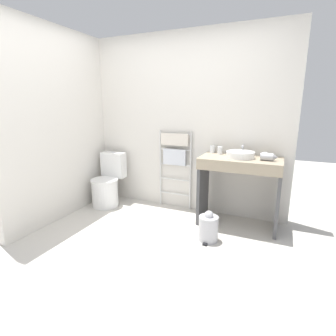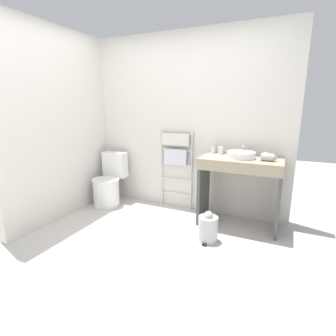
# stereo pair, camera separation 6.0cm
# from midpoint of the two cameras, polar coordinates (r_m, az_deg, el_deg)

# --- Properties ---
(ground_plane) EXTENTS (12.00, 12.00, 0.00)m
(ground_plane) POSITION_cam_midpoint_polar(r_m,az_deg,el_deg) (2.87, -9.11, -18.76)
(ground_plane) COLOR beige
(wall_back) EXTENTS (2.99, 0.12, 2.50)m
(wall_back) POSITION_cam_midpoint_polar(r_m,az_deg,el_deg) (3.84, 3.00, 9.49)
(wall_back) COLOR silver
(wall_back) RESTS_ON ground_plane
(wall_side) EXTENTS (0.12, 2.23, 2.50)m
(wall_side) POSITION_cam_midpoint_polar(r_m,az_deg,el_deg) (3.94, -21.72, 8.66)
(wall_side) COLOR silver
(wall_side) RESTS_ON ground_plane
(toilet) EXTENTS (0.41, 0.54, 0.81)m
(toilet) POSITION_cam_midpoint_polar(r_m,az_deg,el_deg) (4.17, -13.48, -3.65)
(toilet) COLOR white
(toilet) RESTS_ON ground_plane
(towel_radiator) EXTENTS (0.51, 0.06, 1.16)m
(towel_radiator) POSITION_cam_midpoint_polar(r_m,az_deg,el_deg) (3.83, 1.02, 2.95)
(towel_radiator) COLOR silver
(towel_radiator) RESTS_ON ground_plane
(vanity_counter) EXTENTS (0.98, 0.53, 0.89)m
(vanity_counter) POSITION_cam_midpoint_polar(r_m,az_deg,el_deg) (3.39, 14.76, -2.66)
(vanity_counter) COLOR gray
(vanity_counter) RESTS_ON ground_plane
(sink_basin) EXTENTS (0.34, 0.34, 0.08)m
(sink_basin) POSITION_cam_midpoint_polar(r_m,az_deg,el_deg) (3.33, 14.96, 2.87)
(sink_basin) COLOR white
(sink_basin) RESTS_ON vanity_counter
(faucet) EXTENTS (0.02, 0.10, 0.13)m
(faucet) POSITION_cam_midpoint_polar(r_m,az_deg,el_deg) (3.51, 15.49, 4.12)
(faucet) COLOR silver
(faucet) RESTS_ON vanity_counter
(cup_near_wall) EXTENTS (0.06, 0.06, 0.10)m
(cup_near_wall) POSITION_cam_midpoint_polar(r_m,az_deg,el_deg) (3.60, 9.16, 4.05)
(cup_near_wall) COLOR white
(cup_near_wall) RESTS_ON vanity_counter
(cup_near_edge) EXTENTS (0.06, 0.06, 0.10)m
(cup_near_edge) POSITION_cam_midpoint_polar(r_m,az_deg,el_deg) (3.52, 10.76, 3.79)
(cup_near_edge) COLOR white
(cup_near_edge) RESTS_ON vanity_counter
(hair_dryer) EXTENTS (0.19, 0.19, 0.09)m
(hair_dryer) POSITION_cam_midpoint_polar(r_m,az_deg,el_deg) (3.27, 20.40, 2.34)
(hair_dryer) COLOR #B7B7BC
(hair_dryer) RESTS_ON vanity_counter
(trash_bin) EXTENTS (0.22, 0.26, 0.37)m
(trash_bin) POSITION_cam_midpoint_polar(r_m,az_deg,el_deg) (3.11, 8.23, -12.74)
(trash_bin) COLOR #B7B7BC
(trash_bin) RESTS_ON ground_plane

